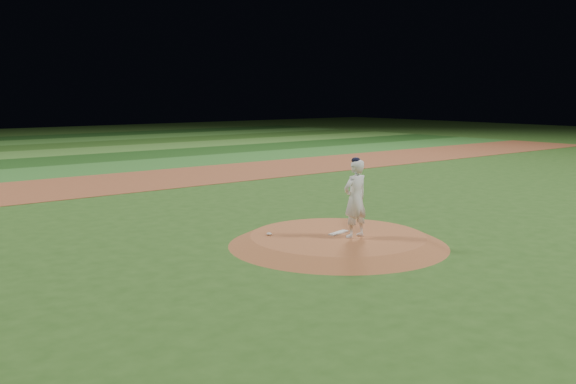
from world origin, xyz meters
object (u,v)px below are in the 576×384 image
at_px(pitchers_mound, 338,240).
at_px(pitching_rubber, 339,233).
at_px(rosin_bag, 269,234).
at_px(pitcher_on_mound, 355,198).

relative_size(pitchers_mound, pitching_rubber, 8.24).
distance_m(pitching_rubber, rosin_bag, 1.77).
height_order(pitchers_mound, rosin_bag, rosin_bag).
xyz_separation_m(pitching_rubber, rosin_bag, (-1.51, 0.92, 0.02)).
xyz_separation_m(rosin_bag, pitcher_on_mound, (1.53, -1.48, 0.94)).
distance_m(pitchers_mound, rosin_bag, 1.73).
distance_m(pitchers_mound, pitching_rubber, 0.24).
bearing_deg(pitchers_mound, pitching_rubber, 42.11).
bearing_deg(rosin_bag, pitching_rubber, -31.42).
distance_m(pitchers_mound, pitcher_on_mound, 1.19).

